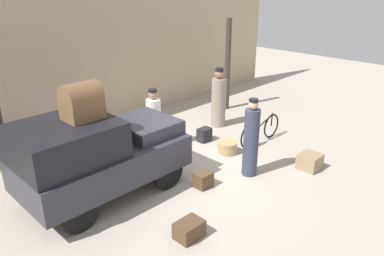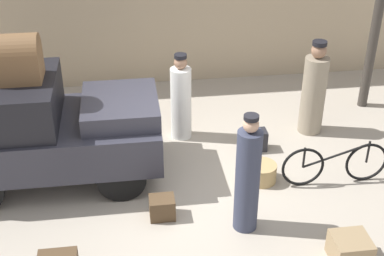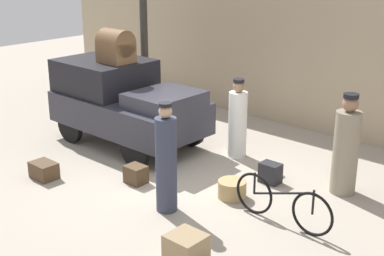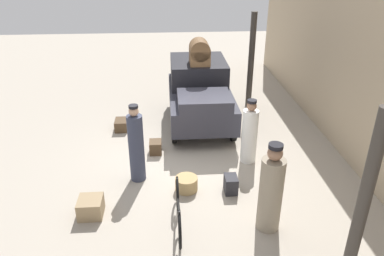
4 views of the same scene
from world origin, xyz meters
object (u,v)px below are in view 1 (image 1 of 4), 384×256
at_px(truck, 96,154).
at_px(trunk_umber_medium, 203,180).
at_px(suitcase_tan_flat, 310,162).
at_px(porter_carrying_trunk, 154,122).
at_px(trunk_on_truck_roof, 82,102).
at_px(bicycle, 260,131).
at_px(suitcase_small_leather, 189,230).
at_px(conductor_in_dark_uniform, 219,100).
at_px(porter_standing_middle, 251,141).
at_px(trunk_wicker_pale, 204,135).
at_px(wicker_basket, 228,148).

relative_size(truck, trunk_umber_medium, 9.08).
bearing_deg(suitcase_tan_flat, truck, 148.67).
distance_m(porter_carrying_trunk, trunk_on_truck_roof, 3.00).
xyz_separation_m(bicycle, suitcase_small_leather, (-4.20, -1.48, -0.20)).
bearing_deg(conductor_in_dark_uniform, trunk_on_truck_roof, -170.04).
bearing_deg(suitcase_tan_flat, bicycle, 76.20).
xyz_separation_m(suitcase_small_leather, trunk_umber_medium, (1.41, 1.00, 0.01)).
xyz_separation_m(porter_standing_middle, trunk_umber_medium, (-1.15, 0.37, -0.67)).
xyz_separation_m(conductor_in_dark_uniform, suitcase_tan_flat, (-0.59, -3.37, -0.62)).
height_order(trunk_umber_medium, trunk_on_truck_roof, trunk_on_truck_roof).
bearing_deg(trunk_umber_medium, bicycle, 9.80).
relative_size(porter_carrying_trunk, suitcase_small_leather, 3.26).
bearing_deg(porter_standing_middle, trunk_on_truck_roof, 151.81).
bearing_deg(trunk_wicker_pale, conductor_in_dark_uniform, 23.63).
bearing_deg(trunk_on_truck_roof, suitcase_small_leather, -76.97).
xyz_separation_m(trunk_wicker_pale, trunk_on_truck_roof, (-3.73, -0.35, 1.89)).
bearing_deg(truck, trunk_wicker_pale, 5.65).
bearing_deg(suitcase_small_leather, bicycle, 19.38).
height_order(porter_standing_middle, porter_carrying_trunk, porter_standing_middle).
height_order(wicker_basket, porter_carrying_trunk, porter_carrying_trunk).
xyz_separation_m(porter_standing_middle, conductor_in_dark_uniform, (1.80, 2.52, -0.03)).
xyz_separation_m(suitcase_small_leather, trunk_on_truck_roof, (-0.53, 2.28, 1.92)).
distance_m(wicker_basket, conductor_in_dark_uniform, 2.05).
relative_size(conductor_in_dark_uniform, suitcase_small_leather, 3.58).
relative_size(porter_standing_middle, trunk_umber_medium, 4.90).
bearing_deg(porter_standing_middle, wicker_basket, 64.50).
height_order(truck, trunk_umber_medium, truck).
bearing_deg(porter_standing_middle, conductor_in_dark_uniform, 54.41).
xyz_separation_m(wicker_basket, suitcase_tan_flat, (0.71, -1.91, 0.03)).
xyz_separation_m(suitcase_small_leather, trunk_wicker_pale, (3.21, 2.63, 0.03)).
height_order(porter_standing_middle, suitcase_tan_flat, porter_standing_middle).
relative_size(suitcase_small_leather, trunk_umber_medium, 1.34).
bearing_deg(truck, conductor_in_dark_uniform, 10.32).
bearing_deg(suitcase_small_leather, wicker_basket, 28.71).
xyz_separation_m(wicker_basket, suitcase_small_leather, (-3.07, -1.68, 0.00)).
height_order(conductor_in_dark_uniform, trunk_on_truck_roof, trunk_on_truck_roof).
relative_size(truck, suitcase_tan_flat, 6.89).
distance_m(conductor_in_dark_uniform, trunk_on_truck_roof, 5.13).
distance_m(wicker_basket, suitcase_small_leather, 3.50).
bearing_deg(wicker_basket, truck, 170.09).
bearing_deg(bicycle, porter_standing_middle, -152.36).
bearing_deg(wicker_basket, suitcase_small_leather, -151.29).
xyz_separation_m(suitcase_small_leather, suitcase_tan_flat, (3.78, -0.23, 0.03)).
height_order(porter_carrying_trunk, trunk_on_truck_roof, trunk_on_truck_roof).
bearing_deg(porter_carrying_trunk, bicycle, -38.70).
relative_size(suitcase_small_leather, trunk_on_truck_roof, 0.71).
xyz_separation_m(wicker_basket, porter_carrying_trunk, (-1.11, 1.58, 0.58)).
height_order(wicker_basket, suitcase_tan_flat, suitcase_tan_flat).
height_order(porter_carrying_trunk, suitcase_small_leather, porter_carrying_trunk).
distance_m(trunk_umber_medium, trunk_on_truck_roof, 3.01).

